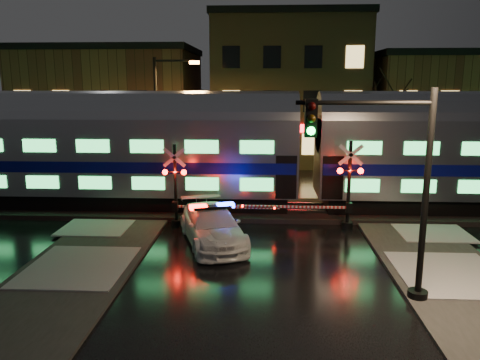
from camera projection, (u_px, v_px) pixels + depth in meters
The scene contains 12 objects.
ground at pixel (261, 245), 19.32m from camera, with size 120.00×120.00×0.00m, color black.
ballast at pixel (262, 210), 24.18m from camera, with size 90.00×4.20×0.24m, color black.
sidewalk_left at pixel (39, 308), 13.77m from camera, with size 4.00×20.00×0.12m, color #2D2D2D.
building_left at pixel (114, 107), 40.57m from camera, with size 14.00×10.00×9.00m, color brown.
building_mid at pixel (287, 92), 40.04m from camera, with size 12.00×11.00×11.50m, color brown.
building_right at pixel (442, 111), 39.20m from camera, with size 12.00×10.00×8.50m, color brown.
train at pixel (307, 147), 23.40m from camera, with size 51.00×3.12×5.92m.
police_car at pixel (212, 226), 19.31m from camera, with size 3.67×5.66×1.69m.
crossing_signal_right at pixel (341, 193), 21.05m from camera, with size 5.70×0.65×4.04m.
crossing_signal_left at pixel (183, 194), 21.43m from camera, with size 5.41×0.64×3.83m.
traffic_light at pixel (391, 192), 13.68m from camera, with size 4.16×0.73×6.43m.
streetlight at pixel (161, 117), 27.48m from camera, with size 2.67×0.28×8.00m.
Camera 1 is at (0.09, -18.39, 6.56)m, focal length 35.00 mm.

